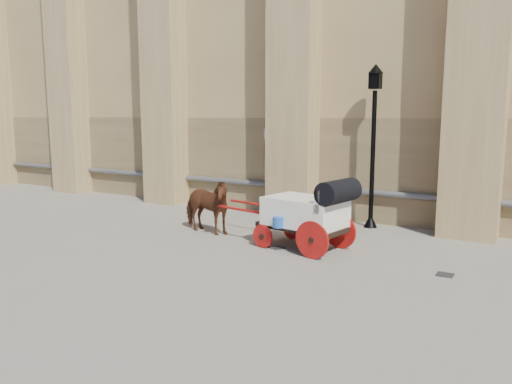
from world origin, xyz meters
The scene contains 6 objects.
ground centered at (0.00, 0.00, 0.00)m, with size 90.00×90.00×0.00m, color gray.
horse centered at (-1.99, 0.53, 0.74)m, with size 0.79×1.74×1.47m, color brown.
carriage centered at (1.05, 0.43, 0.91)m, with size 3.98×1.66×1.69m.
street_lamp centered at (1.51, 3.47, 2.37)m, with size 0.41×0.41×4.43m.
drain_grate_near centered at (0.35, 0.18, 0.01)m, with size 0.32×0.32×0.01m, color black.
drain_grate_far centered at (4.12, 0.11, 0.01)m, with size 0.32×0.32×0.01m, color black.
Camera 1 is at (5.78, -9.79, 3.07)m, focal length 35.00 mm.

